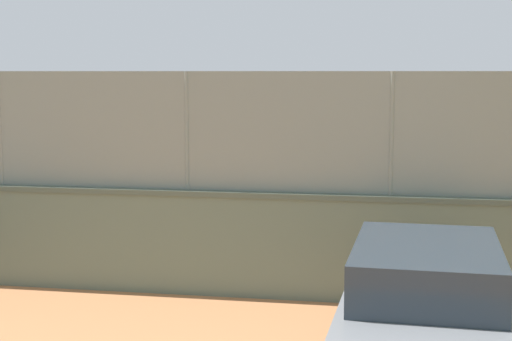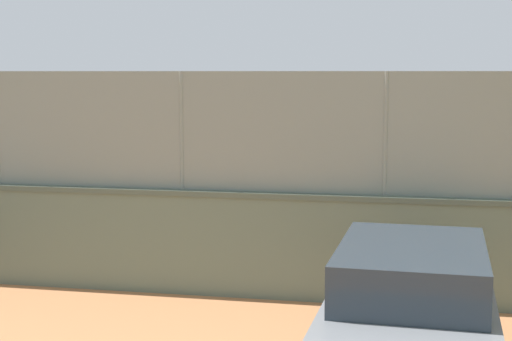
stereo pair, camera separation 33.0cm
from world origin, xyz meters
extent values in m
plane|color=#B27247|center=(0.00, 0.00, 0.00)|extent=(260.00, 260.00, 0.00)
cube|color=slate|center=(0.00, 10.32, 0.76)|extent=(33.97, 0.85, 1.52)
cube|color=#4D594D|center=(0.00, 10.32, 1.56)|extent=(33.98, 0.91, 0.08)
cube|color=gray|center=(0.00, 10.32, 2.49)|extent=(33.29, 0.54, 1.78)
cylinder|color=gray|center=(-1.51, 10.30, 2.49)|extent=(0.07, 0.07, 1.78)
cylinder|color=gray|center=(1.51, 10.34, 2.49)|extent=(0.07, 0.07, 1.78)
cylinder|color=gray|center=(4.54, 10.39, 2.49)|extent=(0.07, 0.07, 1.78)
cylinder|color=navy|center=(4.71, 4.12, 0.37)|extent=(0.16, 0.16, 0.75)
cylinder|color=navy|center=(4.91, 4.11, 0.37)|extent=(0.16, 0.16, 0.75)
cylinder|color=beige|center=(4.81, 4.12, 1.03)|extent=(0.35, 0.35, 0.55)
cylinder|color=#936B4C|center=(4.52, 4.08, 1.14)|extent=(0.11, 0.53, 0.16)
cylinder|color=#936B4C|center=(5.09, 3.81, 1.14)|extent=(0.11, 0.53, 0.16)
sphere|color=#936B4C|center=(4.81, 4.12, 1.41)|extent=(0.21, 0.21, 0.21)
cylinder|color=black|center=(4.81, 4.12, 1.50)|extent=(0.23, 0.23, 0.05)
cylinder|color=black|center=(5.08, 3.63, 1.14)|extent=(0.05, 0.30, 0.04)
ellipsoid|color=#333338|center=(5.07, 3.41, 1.14)|extent=(0.04, 0.30, 0.24)
cylinder|color=black|center=(-2.17, 6.38, 0.36)|extent=(0.20, 0.20, 0.72)
cylinder|color=black|center=(-2.35, 6.47, 0.36)|extent=(0.20, 0.20, 0.72)
cylinder|color=#D14C42|center=(-2.26, 6.42, 0.99)|extent=(0.45, 0.45, 0.53)
cylinder|color=#D8AD84|center=(-1.99, 6.35, 1.09)|extent=(0.30, 0.50, 0.16)
cylinder|color=#D8AD84|center=(-2.38, 6.82, 1.09)|extent=(0.30, 0.50, 0.16)
sphere|color=#D8AD84|center=(-2.26, 6.42, 1.35)|extent=(0.20, 0.20, 0.20)
cylinder|color=white|center=(-2.26, 6.42, 1.44)|extent=(0.29, 0.29, 0.05)
cylinder|color=black|center=(2.53, 1.52, 0.39)|extent=(0.17, 0.17, 0.78)
cylinder|color=black|center=(2.73, 1.54, 0.39)|extent=(0.17, 0.17, 0.78)
cylinder|color=beige|center=(2.63, 1.53, 1.06)|extent=(0.38, 0.38, 0.57)
cylinder|color=brown|center=(2.34, 1.45, 1.18)|extent=(0.15, 0.55, 0.17)
cylinder|color=brown|center=(2.96, 1.26, 1.18)|extent=(0.15, 0.55, 0.17)
sphere|color=brown|center=(2.63, 1.53, 1.46)|extent=(0.22, 0.22, 0.22)
cylinder|color=black|center=(2.63, 1.53, 1.55)|extent=(0.25, 0.25, 0.05)
cylinder|color=black|center=(2.98, 1.08, 1.18)|extent=(0.07, 0.30, 0.04)
ellipsoid|color=#333338|center=(3.00, 0.86, 1.18)|extent=(0.06, 0.30, 0.24)
sphere|color=#3399D8|center=(5.12, 4.81, 0.04)|extent=(0.07, 0.07, 0.07)
cube|color=slate|center=(-1.95, 13.67, 0.70)|extent=(1.80, 3.99, 0.77)
cube|color=#28333D|center=(-1.95, 13.47, 1.34)|extent=(1.54, 2.25, 0.51)
cylinder|color=black|center=(-2.83, 12.35, 0.31)|extent=(0.22, 0.63, 0.62)
cylinder|color=black|center=(-1.14, 12.31, 0.31)|extent=(0.22, 0.63, 0.62)
camera|label=1|loc=(-1.69, 21.52, 3.37)|focal=54.29mm
camera|label=2|loc=(-2.02, 21.45, 3.37)|focal=54.29mm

